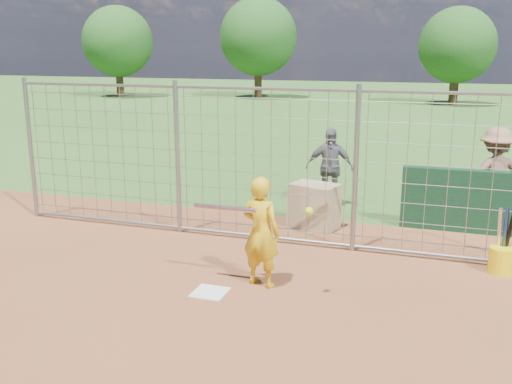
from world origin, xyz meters
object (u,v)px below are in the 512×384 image
(batter, at_px, (261,232))
(bystander_b, at_px, (329,168))
(equipment_bin, at_px, (314,206))
(bucket_with_bats, at_px, (501,257))
(bystander_c, at_px, (494,176))

(batter, relative_size, bystander_b, 0.94)
(bystander_b, bearing_deg, equipment_bin, -99.19)
(bucket_with_bats, bearing_deg, bystander_c, 89.74)
(bystander_b, distance_m, bucket_with_bats, 4.12)
(bucket_with_bats, bearing_deg, bystander_b, 138.03)
(batter, bearing_deg, bystander_c, -114.14)
(batter, relative_size, equipment_bin, 1.88)
(bystander_b, xyz_separation_m, equipment_bin, (0.04, -1.50, -0.40))
(batter, bearing_deg, equipment_bin, -78.96)
(batter, xyz_separation_m, bystander_b, (0.06, 4.22, 0.05))
(bystander_b, relative_size, equipment_bin, 2.00)
(bystander_b, height_order, equipment_bin, bystander_b)
(bystander_b, distance_m, bystander_c, 3.05)
(bystander_c, xyz_separation_m, bucket_with_bats, (-0.01, -2.57, -0.63))
(equipment_bin, bearing_deg, bucket_with_bats, -7.01)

